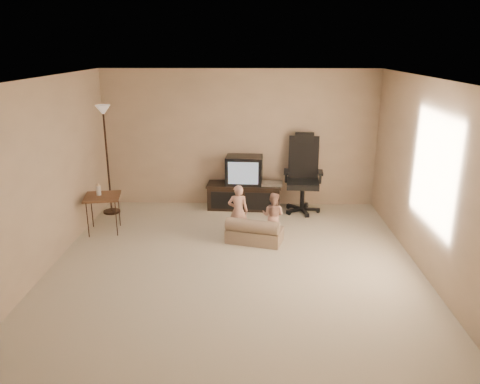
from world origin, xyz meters
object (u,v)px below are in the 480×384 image
Objects in this scene: child_sofa at (254,232)px; toddler_right at (273,215)px; tv_stand at (244,187)px; toddler_left at (238,211)px; office_chair at (303,184)px; floor_lamp at (105,136)px; side_table at (102,197)px.

toddler_right reaches higher than child_sofa.
tv_stand is 1.62× the size of toddler_left.
toddler_left is at bearing 157.34° from child_sofa.
office_chair is 0.73× the size of floor_lamp.
tv_stand is 1.70× the size of side_table.
floor_lamp is at bearing -171.74° from office_chair.
side_table is at bearing -148.46° from tv_stand.
floor_lamp reaches higher than child_sofa.
toddler_left is (-1.13, -1.28, -0.08)m from office_chair.
tv_stand is at bearing 178.65° from office_chair.
office_chair reaches higher than child_sofa.
floor_lamp is at bearing -169.08° from tv_stand.
tv_stand reaches higher than toddler_left.
child_sofa is 1.24× the size of toddler_right.
floor_lamp is (-0.14, 0.89, 0.82)m from side_table.
child_sofa is 0.41m from toddler_right.
side_table is (-2.25, -1.20, 0.18)m from tv_stand.
toddler_left is at bearing 21.03° from toddler_right.
floor_lamp reaches higher than toddler_right.
child_sofa is at bearing -9.22° from side_table.
child_sofa is (0.17, -1.59, -0.24)m from tv_stand.
office_chair is 1.72× the size of side_table.
toddler_left is at bearing -25.06° from floor_lamp.
tv_stand is 0.99× the size of office_chair.
toddler_right is (0.47, -1.40, -0.04)m from tv_stand.
tv_stand is 1.52× the size of child_sofa.
floor_lamp is at bearing 0.38° from toddler_right.
floor_lamp is 3.23m from toddler_right.
toddler_left reaches higher than side_table.
child_sofa is (2.57, -1.28, -1.24)m from floor_lamp.
child_sofa is at bearing -80.22° from tv_stand.
toddler_left is 0.55m from toddler_right.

